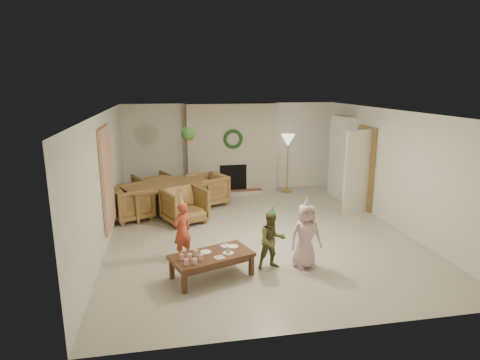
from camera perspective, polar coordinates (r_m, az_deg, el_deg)
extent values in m
plane|color=#B7B29E|center=(8.50, 2.50, -7.43)|extent=(7.00, 7.00, 0.00)
plane|color=white|center=(7.95, 2.68, 9.62)|extent=(7.00, 7.00, 0.00)
plane|color=silver|center=(11.51, -1.32, 4.62)|extent=(7.00, 0.00, 7.00)
plane|color=silver|center=(4.94, 11.78, -8.15)|extent=(7.00, 0.00, 7.00)
plane|color=silver|center=(8.03, -18.77, -0.10)|extent=(0.00, 7.00, 7.00)
plane|color=silver|center=(9.27, 20.98, 1.50)|extent=(0.00, 7.00, 7.00)
cube|color=#5A1D17|center=(11.32, -1.16, 4.47)|extent=(2.50, 0.40, 2.50)
cube|color=maroon|center=(11.24, -0.84, -1.81)|extent=(1.60, 0.30, 0.12)
cube|color=black|center=(11.30, -0.99, 0.32)|extent=(0.75, 0.12, 0.75)
torus|color=#18401B|center=(11.05, -0.97, 5.82)|extent=(0.54, 0.10, 0.54)
cylinder|color=gold|center=(11.64, 6.62, -1.58)|extent=(0.31, 0.31, 0.03)
cylinder|color=gold|center=(11.47, 6.73, 2.07)|extent=(0.03, 0.03, 1.49)
cone|color=beige|center=(11.34, 6.83, 5.61)|extent=(0.40, 0.40, 0.33)
cube|color=white|center=(11.22, 14.19, 3.19)|extent=(0.30, 1.00, 2.20)
cube|color=white|center=(11.34, 13.91, -0.04)|extent=(0.30, 0.92, 0.03)
cube|color=white|center=(11.26, 14.02, 1.94)|extent=(0.30, 0.92, 0.03)
cube|color=white|center=(11.19, 14.14, 3.94)|extent=(0.30, 0.92, 0.03)
cube|color=white|center=(11.13, 14.26, 5.97)|extent=(0.30, 0.92, 0.03)
cube|color=maroon|center=(11.17, 14.17, 0.47)|extent=(0.20, 0.40, 0.24)
cube|color=#255D8A|center=(11.27, 13.87, 2.68)|extent=(0.20, 0.44, 0.24)
cube|color=gold|center=(11.07, 14.30, 4.52)|extent=(0.20, 0.36, 0.22)
cube|color=olive|center=(10.32, 17.27, 1.64)|extent=(0.05, 0.86, 2.04)
cube|color=beige|center=(9.82, 16.31, 1.00)|extent=(0.77, 0.32, 2.00)
cube|color=beige|center=(8.22, -18.30, 0.24)|extent=(0.06, 1.20, 2.00)
imported|color=olive|center=(9.83, -10.25, -2.53)|extent=(2.31, 1.87, 0.71)
imported|color=olive|center=(9.04, -7.89, -3.61)|extent=(1.12, 1.14, 0.79)
imported|color=olive|center=(10.61, -12.28, -1.21)|extent=(1.12, 1.14, 0.79)
imported|color=olive|center=(9.50, -15.15, -3.12)|extent=(1.14, 1.12, 0.79)
imported|color=olive|center=(10.30, -4.63, -1.37)|extent=(1.14, 1.12, 0.79)
cylinder|color=tan|center=(9.29, -7.38, 7.93)|extent=(0.01, 0.01, 0.70)
cylinder|color=#A04A33|center=(9.33, -7.32, 5.80)|extent=(0.16, 0.16, 0.12)
sphere|color=#234E1A|center=(9.31, -7.34, 6.53)|extent=(0.32, 0.32, 0.32)
cube|color=#502F1A|center=(6.55, -4.04, -10.67)|extent=(1.43, 1.04, 0.06)
cube|color=#502F1A|center=(6.58, -4.03, -11.22)|extent=(1.30, 0.91, 0.08)
cube|color=#502F1A|center=(6.21, -7.89, -14.25)|extent=(0.09, 0.09, 0.34)
cube|color=#502F1A|center=(6.68, 1.61, -12.01)|extent=(0.09, 0.09, 0.34)
cube|color=#502F1A|center=(6.65, -9.66, -12.34)|extent=(0.09, 0.09, 0.34)
cube|color=#502F1A|center=(7.09, -0.66, -10.42)|extent=(0.09, 0.09, 0.34)
cylinder|color=white|center=(6.21, -7.61, -11.42)|extent=(0.09, 0.09, 0.09)
cylinder|color=white|center=(6.38, -8.31, -10.74)|extent=(0.09, 0.09, 0.09)
cylinder|color=white|center=(6.21, -6.40, -11.38)|extent=(0.09, 0.09, 0.09)
cylinder|color=white|center=(6.38, -7.13, -10.71)|extent=(0.09, 0.09, 0.09)
cylinder|color=white|center=(6.33, -5.53, -10.87)|extent=(0.09, 0.09, 0.09)
cylinder|color=white|center=(6.49, -6.27, -10.23)|extent=(0.09, 0.09, 0.09)
cylinder|color=white|center=(6.61, -4.89, -10.12)|extent=(0.23, 0.23, 0.01)
cylinder|color=white|center=(6.56, -1.68, -10.29)|extent=(0.23, 0.23, 0.01)
cylinder|color=white|center=(6.80, -1.01, -9.37)|extent=(0.23, 0.23, 0.01)
sphere|color=tan|center=(6.54, -1.69, -9.98)|extent=(0.09, 0.09, 0.07)
cube|color=#D9A0A0|center=(6.41, -2.92, -10.90)|extent=(0.19, 0.19, 0.01)
cube|color=#D9A0A0|center=(6.82, -2.07, -9.31)|extent=(0.19, 0.19, 0.01)
imported|color=#B44126|center=(7.20, -8.22, -7.16)|extent=(0.45, 0.42, 1.04)
cone|color=gold|center=(7.02, -8.37, -2.87)|extent=(0.17, 0.17, 0.20)
imported|color=brown|center=(6.79, 4.56, -8.54)|extent=(0.52, 0.43, 1.00)
cone|color=#4DB56B|center=(6.61, 4.65, -4.25)|extent=(0.14, 0.14, 0.16)
imported|color=beige|center=(6.90, 9.29, -7.82)|extent=(0.56, 0.38, 1.11)
cone|color=#B4B3BA|center=(6.70, 9.49, -3.05)|extent=(0.16, 0.16, 0.20)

